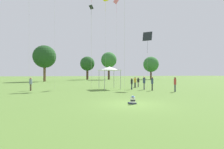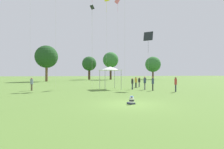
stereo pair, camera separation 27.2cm
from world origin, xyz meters
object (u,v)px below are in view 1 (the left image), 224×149
(seated_toddler, at_px, (133,101))
(kite_7, at_px, (91,13))
(person_standing_2, at_px, (135,81))
(person_standing_3, at_px, (138,81))
(person_standing_6, at_px, (175,83))
(canopy_tent, at_px, (109,69))
(person_standing_4, at_px, (144,82))
(person_standing_5, at_px, (31,83))
(distant_tree_3, at_px, (87,64))
(kite_2, at_px, (147,37))
(distant_tree_1, at_px, (151,64))
(distant_tree_2, at_px, (109,60))
(kite_0, at_px, (117,2))
(distant_tree_0, at_px, (45,57))
(kite_3, at_px, (105,3))
(person_standing_0, at_px, (152,82))
(person_standing_1, at_px, (132,82))

(seated_toddler, relative_size, kite_7, 0.04)
(person_standing_2, bearing_deg, person_standing_3, 50.76)
(person_standing_6, xyz_separation_m, canopy_tent, (-6.84, 5.71, 1.81))
(person_standing_4, bearing_deg, person_standing_2, -141.87)
(person_standing_5, bearing_deg, person_standing_4, -39.67)
(distant_tree_3, bearing_deg, kite_2, -83.16)
(seated_toddler, relative_size, canopy_tent, 0.19)
(person_standing_4, distance_m, distant_tree_1, 45.42)
(person_standing_4, relative_size, kite_7, 0.14)
(distant_tree_2, bearing_deg, kite_0, -100.00)
(seated_toddler, relative_size, kite_0, 0.04)
(person_standing_4, distance_m, kite_7, 14.56)
(distant_tree_0, distance_m, distant_tree_1, 38.87)
(person_standing_5, height_order, kite_3, kite_3)
(person_standing_5, height_order, distant_tree_2, distant_tree_2)
(person_standing_0, height_order, kite_7, kite_7)
(canopy_tent, bearing_deg, kite_7, 115.27)
(person_standing_0, distance_m, kite_7, 15.44)
(distant_tree_3, bearing_deg, kite_7, -94.72)
(distant_tree_1, bearing_deg, kite_0, -126.43)
(person_standing_1, bearing_deg, person_standing_0, 49.94)
(kite_2, distance_m, distant_tree_3, 40.99)
(kite_3, height_order, distant_tree_3, kite_3)
(person_standing_2, relative_size, person_standing_6, 0.92)
(person_standing_1, height_order, person_standing_3, person_standing_1)
(kite_0, bearing_deg, distant_tree_1, -131.79)
(canopy_tent, bearing_deg, person_standing_2, 17.32)
(seated_toddler, xyz_separation_m, distant_tree_3, (2.03, 52.85, 5.62))
(person_standing_0, relative_size, person_standing_4, 0.98)
(person_standing_0, xyz_separation_m, person_standing_2, (-0.42, 5.00, -0.12))
(distant_tree_2, bearing_deg, distant_tree_3, 167.97)
(kite_2, bearing_deg, distant_tree_2, 172.07)
(person_standing_6, xyz_separation_m, kite_7, (-8.93, 10.13, 11.20))
(kite_3, distance_m, distant_tree_0, 26.66)
(distant_tree_0, height_order, distant_tree_2, distant_tree_2)
(kite_2, distance_m, distant_tree_1, 42.74)
(person_standing_5, bearing_deg, person_standing_0, -43.98)
(canopy_tent, relative_size, kite_2, 0.38)
(person_standing_0, distance_m, person_standing_6, 2.88)
(person_standing_1, bearing_deg, person_standing_2, 156.24)
(person_standing_5, distance_m, distant_tree_2, 43.70)
(person_standing_1, xyz_separation_m, kite_3, (-2.19, 7.48, 13.75))
(person_standing_1, bearing_deg, kite_2, 118.26)
(person_standing_4, bearing_deg, kite_3, -115.89)
(distant_tree_1, bearing_deg, person_standing_2, -119.72)
(person_standing_2, xyz_separation_m, distant_tree_0, (-16.85, 26.50, 6.00))
(person_standing_6, height_order, kite_7, kite_7)
(kite_7, height_order, distant_tree_1, kite_7)
(person_standing_1, height_order, distant_tree_1, distant_tree_1)
(seated_toddler, distance_m, person_standing_3, 16.33)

